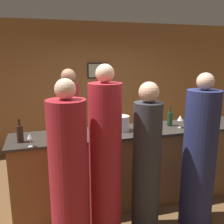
% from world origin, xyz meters
% --- Properties ---
extents(ground_plane, '(14.00, 14.00, 0.00)m').
position_xyz_m(ground_plane, '(0.00, 0.00, 0.00)').
color(ground_plane, brown).
extents(back_wall, '(8.00, 0.08, 2.80)m').
position_xyz_m(back_wall, '(0.00, 2.45, 1.40)').
color(back_wall, olive).
rests_on(back_wall, ground_plane).
extents(bar_counter, '(3.38, 0.64, 1.08)m').
position_xyz_m(bar_counter, '(0.00, 0.00, 0.54)').
color(bar_counter, brown).
rests_on(bar_counter, ground_plane).
extents(bartender, '(0.32, 0.32, 1.88)m').
position_xyz_m(bartender, '(-0.81, 0.84, 0.89)').
color(bartender, maroon).
rests_on(bartender, ground_plane).
extents(guest_0, '(0.37, 0.37, 1.88)m').
position_xyz_m(guest_0, '(-1.04, -0.82, 0.87)').
color(guest_0, maroon).
rests_on(guest_0, ground_plane).
extents(guest_1, '(0.35, 0.35, 2.00)m').
position_xyz_m(guest_1, '(-0.62, -0.66, 0.94)').
color(guest_1, maroon).
rests_on(guest_1, ground_plane).
extents(guest_3, '(0.39, 0.39, 1.90)m').
position_xyz_m(guest_3, '(0.53, -0.70, 0.88)').
color(guest_3, '#1E234C').
rests_on(guest_3, ground_plane).
extents(guest_4, '(0.32, 0.32, 1.81)m').
position_xyz_m(guest_4, '(-0.13, -0.64, 0.85)').
color(guest_4, '#2D2D33').
rests_on(guest_4, ground_plane).
extents(wine_bottle_0, '(0.07, 0.07, 0.28)m').
position_xyz_m(wine_bottle_0, '(0.84, 0.09, 1.19)').
color(wine_bottle_0, black).
rests_on(wine_bottle_0, bar_counter).
extents(wine_bottle_1, '(0.08, 0.08, 0.29)m').
position_xyz_m(wine_bottle_1, '(0.54, 0.05, 1.18)').
color(wine_bottle_1, '#19381E').
rests_on(wine_bottle_1, bar_counter).
extents(wine_bottle_2, '(0.08, 0.08, 0.28)m').
position_xyz_m(wine_bottle_2, '(-1.51, -0.09, 1.18)').
color(wine_bottle_2, black).
rests_on(wine_bottle_2, bar_counter).
extents(ice_bucket, '(0.21, 0.21, 0.21)m').
position_xyz_m(ice_bucket, '(-0.22, 0.01, 1.18)').
color(ice_bucket, silver).
rests_on(ice_bucket, bar_counter).
extents(wine_glass_0, '(0.06, 0.06, 0.15)m').
position_xyz_m(wine_glass_0, '(0.72, -0.10, 1.19)').
color(wine_glass_0, silver).
rests_on(wine_glass_0, bar_counter).
extents(wine_glass_1, '(0.07, 0.07, 0.16)m').
position_xyz_m(wine_glass_1, '(0.10, -0.20, 1.19)').
color(wine_glass_1, silver).
rests_on(wine_glass_1, bar_counter).
extents(wine_glass_2, '(0.08, 0.08, 0.18)m').
position_xyz_m(wine_glass_2, '(0.62, -0.09, 1.22)').
color(wine_glass_2, silver).
rests_on(wine_glass_2, bar_counter).
extents(wine_glass_3, '(0.06, 0.06, 0.15)m').
position_xyz_m(wine_glass_3, '(-1.39, -0.28, 1.19)').
color(wine_glass_3, silver).
rests_on(wine_glass_3, bar_counter).
extents(wine_glass_4, '(0.07, 0.07, 0.17)m').
position_xyz_m(wine_glass_4, '(-0.51, -0.20, 1.21)').
color(wine_glass_4, silver).
rests_on(wine_glass_4, bar_counter).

